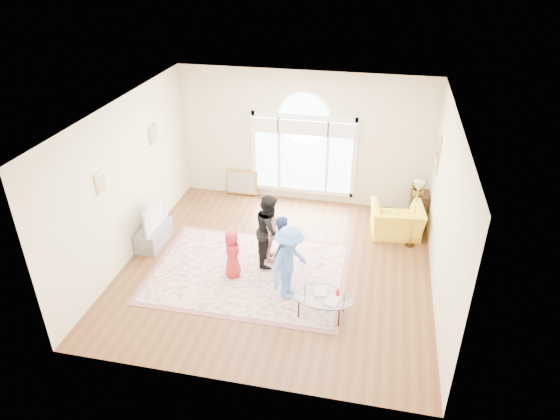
% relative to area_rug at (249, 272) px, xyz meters
% --- Properties ---
extents(ground, '(6.00, 6.00, 0.00)m').
position_rel_area_rug_xyz_m(ground, '(0.49, 0.31, -0.01)').
color(ground, brown).
rests_on(ground, ground).
extents(room_shell, '(6.00, 6.00, 6.00)m').
position_rel_area_rug_xyz_m(room_shell, '(0.50, 3.14, 1.56)').
color(room_shell, beige).
rests_on(room_shell, ground).
extents(area_rug, '(3.60, 2.60, 0.02)m').
position_rel_area_rug_xyz_m(area_rug, '(0.00, 0.00, 0.00)').
color(area_rug, beige).
rests_on(area_rug, ground).
extents(rug_border, '(3.80, 2.80, 0.01)m').
position_rel_area_rug_xyz_m(rug_border, '(0.00, 0.00, -0.00)').
color(rug_border, '#97585E').
rests_on(rug_border, ground).
extents(tv_console, '(0.45, 1.00, 0.42)m').
position_rel_area_rug_xyz_m(tv_console, '(-2.26, 0.61, 0.20)').
color(tv_console, gray).
rests_on(tv_console, ground).
extents(television, '(0.17, 1.01, 0.58)m').
position_rel_area_rug_xyz_m(television, '(-2.25, 0.61, 0.70)').
color(television, black).
rests_on(television, tv_console).
extents(coffee_table, '(1.17, 0.82, 0.54)m').
position_rel_area_rug_xyz_m(coffee_table, '(1.55, -0.92, 0.39)').
color(coffee_table, silver).
rests_on(coffee_table, ground).
extents(armchair, '(1.20, 1.08, 0.71)m').
position_rel_area_rug_xyz_m(armchair, '(2.79, 2.03, 0.34)').
color(armchair, yellow).
rests_on(armchair, ground).
extents(side_cabinet, '(0.40, 0.50, 0.70)m').
position_rel_area_rug_xyz_m(side_cabinet, '(3.27, 2.80, 0.34)').
color(side_cabinet, black).
rests_on(side_cabinet, ground).
extents(floor_lamp, '(0.26, 0.26, 1.51)m').
position_rel_area_rug_xyz_m(floor_lamp, '(3.11, 1.66, 1.27)').
color(floor_lamp, black).
rests_on(floor_lamp, ground).
extents(plant_pedestal, '(0.20, 0.20, 0.70)m').
position_rel_area_rug_xyz_m(plant_pedestal, '(3.19, 2.66, 0.34)').
color(plant_pedestal, white).
rests_on(plant_pedestal, ground).
extents(potted_plant, '(0.46, 0.43, 0.40)m').
position_rel_area_rug_xyz_m(potted_plant, '(3.19, 2.66, 0.89)').
color(potted_plant, '#33722D').
rests_on(potted_plant, plant_pedestal).
extents(leaning_picture, '(0.80, 0.14, 0.62)m').
position_rel_area_rug_xyz_m(leaning_picture, '(-1.04, 3.21, -0.01)').
color(leaning_picture, tan).
rests_on(leaning_picture, ground).
extents(child_red, '(0.47, 0.56, 0.98)m').
position_rel_area_rug_xyz_m(child_red, '(-0.27, -0.15, 0.50)').
color(child_red, red).
rests_on(child_red, area_rug).
extents(child_navy, '(0.46, 0.56, 1.32)m').
position_rel_area_rug_xyz_m(child_navy, '(0.68, 0.02, 0.67)').
color(child_navy, '#111E39').
rests_on(child_navy, area_rug).
extents(child_black, '(0.62, 0.76, 1.49)m').
position_rel_area_rug_xyz_m(child_black, '(0.33, 0.45, 0.75)').
color(child_black, black).
rests_on(child_black, area_rug).
extents(child_pink, '(0.54, 0.88, 1.40)m').
position_rel_area_rug_xyz_m(child_pink, '(0.31, 0.50, 0.71)').
color(child_pink, pink).
rests_on(child_pink, area_rug).
extents(child_blue, '(0.88, 1.08, 1.45)m').
position_rel_area_rug_xyz_m(child_blue, '(0.91, -0.55, 0.74)').
color(child_blue, '#5389EA').
rests_on(child_blue, area_rug).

